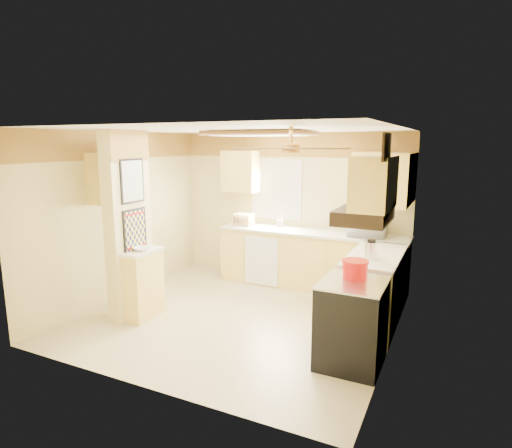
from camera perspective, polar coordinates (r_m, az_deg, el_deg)
The scene contains 34 objects.
floor at distance 5.97m, azimuth -2.41°, elevation -12.27°, with size 4.00×4.00×0.00m, color #C7B389.
ceiling at distance 5.49m, azimuth -2.62°, elevation 12.49°, with size 4.00×4.00×0.00m, color white.
wall_back at distance 7.30m, azimuth 4.53°, elevation 2.22°, with size 4.00×4.00×0.00m, color #DBCB86.
wall_front at distance 4.07m, azimuth -15.27°, elevation -5.13°, with size 4.00×4.00×0.00m, color #DBCB86.
wall_left at distance 6.76m, azimuth -17.65°, elevation 1.04°, with size 3.80×3.80×0.00m, color #DBCB86.
wall_right at distance 4.99m, azimuth 18.20°, elevation -2.33°, with size 3.80×3.80×0.00m, color #DBCB86.
wallpaper_border at distance 7.20m, azimuth 4.60°, elevation 10.49°, with size 4.00×0.02×0.40m, color gold.
partition_column at distance 5.92m, azimuth -16.68°, elevation -0.23°, with size 0.20×0.70×2.50m, color #DBCB86.
partition_ledge at distance 5.98m, azimuth -14.68°, elevation -7.95°, with size 0.25×0.55×0.90m, color #FFD96C.
ledge_top at distance 5.85m, azimuth -14.90°, elevation -3.58°, with size 0.28×0.58×0.04m, color white.
lower_cabinets_back at distance 7.03m, azimuth 7.36°, elevation -4.86°, with size 3.00×0.60×0.90m, color #FFD96C.
lower_cabinets_right at distance 5.83m, azimuth 15.58°, elevation -8.52°, with size 0.60×1.40×0.90m, color #FFD96C.
countertop_back at distance 6.91m, azimuth 7.43°, elevation -1.12°, with size 3.04×0.64×0.04m, color white.
countertop_right at distance 5.69m, azimuth 15.72°, elevation -4.03°, with size 0.64×1.44×0.04m, color white.
dishwasher_panel at distance 7.02m, azimuth 0.71°, elevation -4.96°, with size 0.58×0.02×0.80m, color white.
window at distance 7.34m, azimuth 2.70°, elevation 4.65°, with size 0.92×0.02×1.02m.
upper_cab_back_left at distance 7.43m, azimuth -2.07°, elevation 7.05°, with size 0.60×0.35×0.70m, color #FFD96C.
upper_cab_back_right at distance 6.66m, azimuth 16.66°, elevation 6.17°, with size 0.90×0.35×0.70m, color #FFD96C.
upper_cab_right at distance 6.15m, azimuth 18.48°, elevation 5.71°, with size 0.35×1.00×0.70m, color #FFD96C.
upper_cab_left_wall at distance 6.39m, azimuth -18.34°, elevation 5.89°, with size 0.35×0.75×0.70m, color #FFD96C.
upper_cab_over_stove at distance 4.37m, azimuth 15.49°, elevation 5.31°, with size 0.35×0.76×0.52m, color #FFD96C.
stove at distance 4.77m, azimuth 12.69°, elevation -12.66°, with size 0.68×0.77×0.92m.
range_hood at distance 4.43m, azimuth 14.20°, elevation 1.13°, with size 0.50×0.76×0.14m, color black.
poster_menu at distance 5.77m, azimuth -16.17°, elevation 5.53°, with size 0.02×0.42×0.57m.
poster_nashville at distance 5.86m, azimuth -15.84°, elevation -0.80°, with size 0.02×0.42×0.57m.
ceiling_light_panel at distance 5.89m, azimuth 0.61°, elevation 11.96°, with size 1.35×0.95×0.06m.
ceiling_fan at distance 4.43m, azimuth 4.65°, elevation 10.09°, with size 1.15×1.15×0.26m.
vent_grate at distance 3.98m, azimuth 17.05°, elevation 9.78°, with size 0.02×0.40×0.25m, color black.
microwave at distance 6.64m, azimuth 14.67°, elevation -0.37°, with size 0.54×0.37×0.30m, color white.
bowl at distance 5.82m, azimuth -14.99°, elevation -3.21°, with size 0.21×0.21×0.05m, color white.
dutch_oven at distance 4.71m, azimuth 13.06°, elevation -5.83°, with size 0.29×0.29×0.19m.
kettle at distance 5.40m, azimuth 15.10°, elevation -3.33°, with size 0.16×0.16×0.24m.
dish_rack at distance 7.35m, azimuth -1.70°, elevation 0.41°, with size 0.36×0.28×0.20m.
utensil_crock at distance 7.21m, azimuth 3.22°, elevation 0.13°, with size 0.10×0.10×0.19m.
Camera 1 is at (2.59, -4.84, 2.34)m, focal length 30.00 mm.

